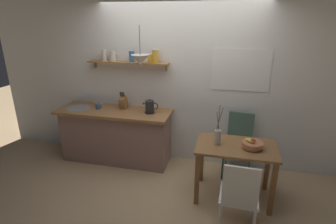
# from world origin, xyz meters

# --- Properties ---
(ground_plane) EXTENTS (14.00, 14.00, 0.00)m
(ground_plane) POSITION_xyz_m (0.00, 0.00, 0.00)
(ground_plane) COLOR tan
(back_wall) EXTENTS (6.80, 0.11, 2.70)m
(back_wall) POSITION_xyz_m (0.20, 0.65, 1.35)
(back_wall) COLOR white
(back_wall) RESTS_ON ground_plane
(kitchen_counter) EXTENTS (1.83, 0.63, 0.89)m
(kitchen_counter) POSITION_xyz_m (-1.00, 0.32, 0.45)
(kitchen_counter) COLOR gray
(kitchen_counter) RESTS_ON ground_plane
(wall_shelf) EXTENTS (1.29, 0.20, 0.33)m
(wall_shelf) POSITION_xyz_m (-0.76, 0.49, 1.68)
(wall_shelf) COLOR #9E6B3D
(dining_table) EXTENTS (1.00, 0.63, 0.75)m
(dining_table) POSITION_xyz_m (0.90, -0.24, 0.62)
(dining_table) COLOR brown
(dining_table) RESTS_ON ground_plane
(dining_chair_near) EXTENTS (0.42, 0.42, 0.90)m
(dining_chair_near) POSITION_xyz_m (0.95, -0.89, 0.50)
(dining_chair_near) COLOR white
(dining_chair_near) RESTS_ON ground_plane
(dining_chair_far) EXTENTS (0.46, 0.47, 0.95)m
(dining_chair_far) POSITION_xyz_m (0.96, 0.38, 0.52)
(dining_chair_far) COLOR #4C6B5B
(dining_chair_far) RESTS_ON ground_plane
(fruit_bowl) EXTENTS (0.25, 0.25, 0.14)m
(fruit_bowl) POSITION_xyz_m (1.09, -0.27, 0.81)
(fruit_bowl) COLOR #BC704C
(fruit_bowl) RESTS_ON dining_table
(twig_vase) EXTENTS (0.09, 0.08, 0.52)m
(twig_vase) POSITION_xyz_m (0.66, -0.25, 0.86)
(twig_vase) COLOR #B7B2A8
(twig_vase) RESTS_ON dining_table
(electric_kettle) EXTENTS (0.24, 0.16, 0.22)m
(electric_kettle) POSITION_xyz_m (-0.40, 0.31, 0.99)
(electric_kettle) COLOR black
(electric_kettle) RESTS_ON kitchen_counter
(knife_block) EXTENTS (0.10, 0.18, 0.29)m
(knife_block) POSITION_xyz_m (-0.87, 0.41, 1.00)
(knife_block) COLOR #9E6B3D
(knife_block) RESTS_ON kitchen_counter
(coffee_mug_by_sink) EXTENTS (0.12, 0.08, 0.09)m
(coffee_mug_by_sink) POSITION_xyz_m (-1.27, 0.30, 0.94)
(coffee_mug_by_sink) COLOR #3D5B89
(coffee_mug_by_sink) RESTS_ON kitchen_counter
(pendant_lamp) EXTENTS (0.26, 0.26, 0.54)m
(pendant_lamp) POSITION_xyz_m (-0.50, 0.23, 1.71)
(pendant_lamp) COLOR black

